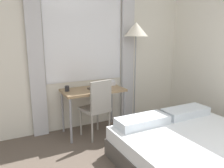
{
  "coord_description": "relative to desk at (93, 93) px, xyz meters",
  "views": [
    {
      "loc": [
        -1.54,
        -0.57,
        1.63
      ],
      "look_at": [
        -0.04,
        2.34,
        0.91
      ],
      "focal_mm": 35.0,
      "sensor_mm": 36.0,
      "label": 1
    }
  ],
  "objects": [
    {
      "name": "mug",
      "position": [
        -0.43,
        0.06,
        0.12
      ],
      "size": [
        0.07,
        0.07,
        0.09
      ],
      "color": "#262628",
      "rests_on": "desk"
    },
    {
      "name": "telephone",
      "position": [
        0.38,
        0.13,
        0.12
      ],
      "size": [
        0.18,
        0.13,
        0.1
      ],
      "color": "silver",
      "rests_on": "desk"
    },
    {
      "name": "wall_back_with_window",
      "position": [
        0.17,
        0.35,
        0.66
      ],
      "size": [
        4.66,
        0.13,
        2.7
      ],
      "color": "silver",
      "rests_on": "ground_plane"
    },
    {
      "name": "desk_chair",
      "position": [
        -0.03,
        -0.24,
        -0.14
      ],
      "size": [
        0.47,
        0.47,
        0.97
      ],
      "rotation": [
        0.0,
        0.0,
        0.2
      ],
      "color": "gray",
      "rests_on": "ground_plane"
    },
    {
      "name": "bed",
      "position": [
        0.74,
        -1.72,
        -0.47
      ],
      "size": [
        1.79,
        1.94,
        0.54
      ],
      "color": "#4C4742",
      "rests_on": "ground_plane"
    },
    {
      "name": "desk",
      "position": [
        0.0,
        0.0,
        0.0
      ],
      "size": [
        1.02,
        0.55,
        0.76
      ],
      "color": "#937551",
      "rests_on": "ground_plane"
    },
    {
      "name": "book",
      "position": [
        0.07,
        0.01,
        0.09
      ],
      "size": [
        0.32,
        0.2,
        0.02
      ],
      "rotation": [
        0.0,
        0.0,
        0.18
      ],
      "color": "#4C4238",
      "rests_on": "desk"
    },
    {
      "name": "standing_lamp",
      "position": [
        0.86,
        0.05,
        0.94
      ],
      "size": [
        0.43,
        0.43,
        1.88
      ],
      "color": "#4C4C51",
      "rests_on": "ground_plane"
    }
  ]
}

